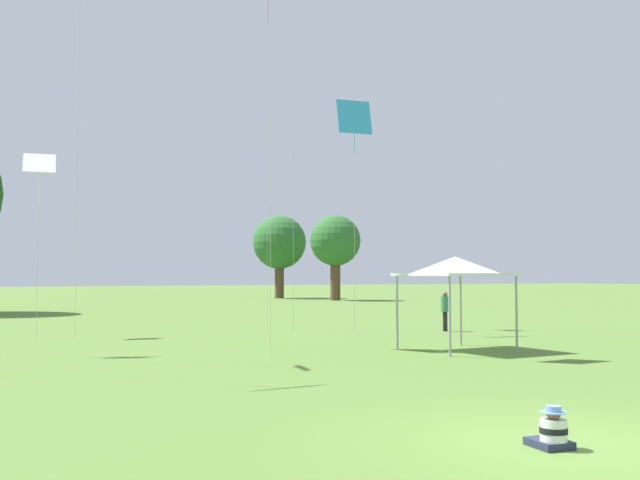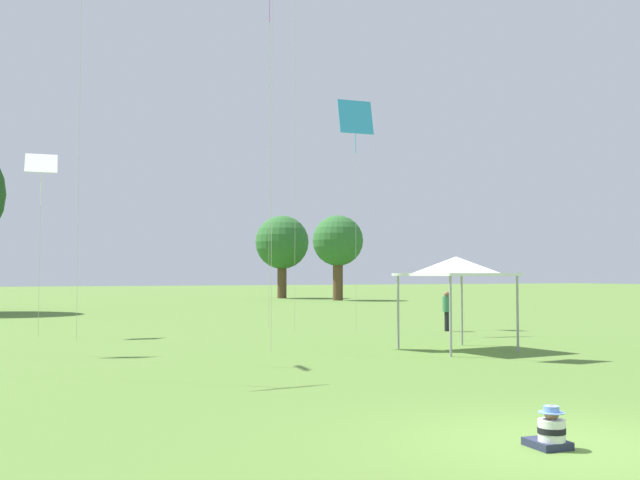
# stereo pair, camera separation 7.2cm
# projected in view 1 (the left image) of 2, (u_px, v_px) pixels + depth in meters

# --- Properties ---
(ground_plane) EXTENTS (300.00, 300.00, 0.00)m
(ground_plane) POSITION_uv_depth(u_px,v_px,m) (565.00, 444.00, 9.75)
(ground_plane) COLOR #567A33
(seated_toddler) EXTENTS (0.49, 0.58, 0.55)m
(seated_toddler) POSITION_uv_depth(u_px,v_px,m) (552.00, 431.00, 9.51)
(seated_toddler) COLOR #282D47
(seated_toddler) RESTS_ON ground
(person_standing_1) EXTENTS (0.42, 0.42, 1.56)m
(person_standing_1) POSITION_uv_depth(u_px,v_px,m) (445.00, 308.00, 29.52)
(person_standing_1) COLOR black
(person_standing_1) RESTS_ON ground
(canopy_tent) EXTENTS (2.87, 2.87, 2.76)m
(canopy_tent) POSITION_uv_depth(u_px,v_px,m) (455.00, 267.00, 22.01)
(canopy_tent) COLOR white
(canopy_tent) RESTS_ON ground
(kite_0) EXTENTS (1.21, 0.95, 6.69)m
(kite_0) POSITION_uv_depth(u_px,v_px,m) (39.00, 166.00, 27.26)
(kite_0) COLOR white
(kite_0) RESTS_ON ground
(kite_6) EXTENTS (1.40, 0.49, 8.92)m
(kite_6) POSITION_uv_depth(u_px,v_px,m) (354.00, 120.00, 28.56)
(kite_6) COLOR #339EDB
(kite_6) RESTS_ON ground
(kite_7) EXTENTS (0.37, 0.90, 15.70)m
(kite_7) POSITION_uv_depth(u_px,v_px,m) (268.00, 0.00, 33.23)
(kite_7) COLOR #B738C6
(kite_7) RESTS_ON ground
(distant_tree_0) EXTENTS (4.48, 4.48, 7.53)m
(distant_tree_0) POSITION_uv_depth(u_px,v_px,m) (335.00, 242.00, 66.20)
(distant_tree_0) COLOR brown
(distant_tree_0) RESTS_ON ground
(distant_tree_1) EXTENTS (5.16, 5.16, 7.99)m
(distant_tree_1) POSITION_uv_depth(u_px,v_px,m) (279.00, 243.00, 72.24)
(distant_tree_1) COLOR brown
(distant_tree_1) RESTS_ON ground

